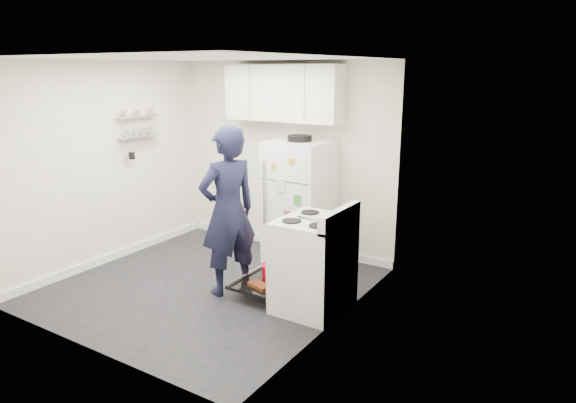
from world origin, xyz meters
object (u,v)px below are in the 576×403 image
Objects in this scene: refrigerator at (299,202)px; open_oven_door at (270,276)px; person at (228,211)px; electric_range at (312,265)px.

open_oven_door is at bearing -76.28° from refrigerator.
person reaches higher than refrigerator.
person is at bearing -172.03° from electric_range.
open_oven_door is 1.22m from refrigerator.
person is at bearing -96.94° from refrigerator.
open_oven_door is 0.85m from person.
refrigerator is (-0.81, 1.10, 0.31)m from electric_range.
electric_range is 0.68× the size of refrigerator.
open_oven_door is at bearing 137.04° from person.
refrigerator is at bearing 126.49° from electric_range.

